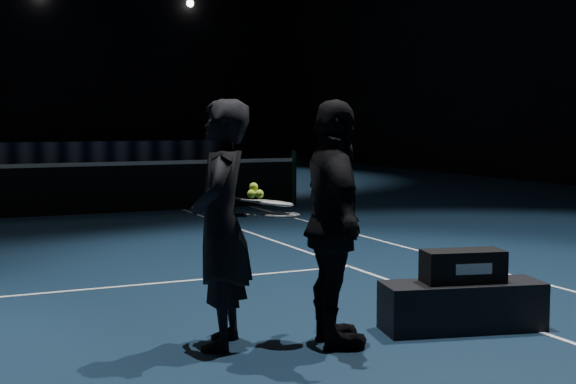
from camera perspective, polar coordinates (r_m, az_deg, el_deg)
name	(u,v)px	position (r m, az deg, el deg)	size (l,w,h in m)	color
net_post_right	(294,178)	(16.07, 0.43, 1.02)	(0.10, 0.10, 1.10)	black
player_bench	(462,306)	(6.78, 12.28, -7.92)	(1.32, 0.44, 0.40)	black
racket_bag	(463,266)	(6.71, 12.34, -5.17)	(0.66, 0.28, 0.26)	black
bag_signature	(474,269)	(6.60, 13.09, -5.37)	(0.31, 0.00, 0.09)	white
player_a	(221,224)	(6.04, -4.78, -2.31)	(0.68, 0.45, 1.87)	black
player_b	(334,224)	(6.04, 3.29, -2.29)	(1.10, 0.46, 1.87)	black
racket_lower	(281,215)	(6.02, -0.51, -1.66)	(0.68, 0.22, 0.03)	black
racket_upper	(274,203)	(6.05, -0.99, -0.80)	(0.68, 0.22, 0.03)	black
tennis_balls	(255,192)	(6.00, -2.37, 0.01)	(0.12, 0.10, 0.12)	#BBEA31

